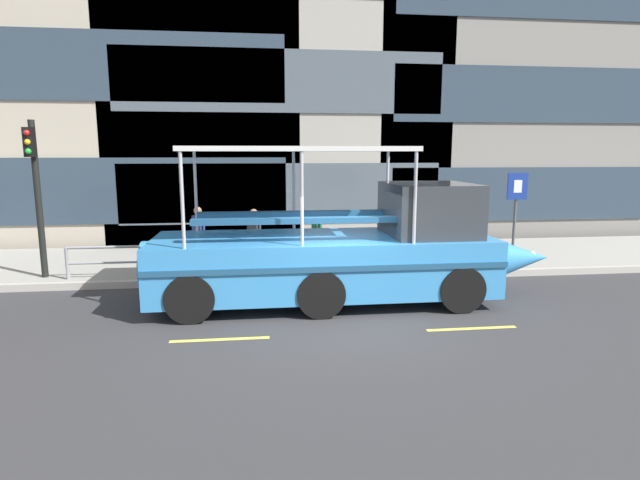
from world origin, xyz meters
TOP-DOWN VIEW (x-y plane):
  - ground_plane at (0.00, 0.00)m, footprint 120.00×120.00m
  - sidewalk at (0.00, 5.60)m, footprint 32.00×4.80m
  - curb_edge at (0.00, 3.11)m, footprint 32.00×0.18m
  - lane_centreline at (-0.00, -0.85)m, footprint 25.80×0.12m
  - curb_guardrail at (-0.78, 3.45)m, footprint 11.51×0.09m
  - traffic_light_pole at (-7.17, 3.73)m, footprint 0.24×0.46m
  - parking_sign at (5.71, 3.94)m, footprint 0.60×0.12m
  - duck_tour_boat at (0.33, 1.33)m, footprint 9.38×2.62m
  - pedestrian_near_bow at (3.29, 4.26)m, footprint 0.39×0.30m
  - pedestrian_mid_left at (-0.03, 4.17)m, footprint 0.28×0.41m
  - pedestrian_mid_right at (-1.78, 4.51)m, footprint 0.40×0.32m
  - pedestrian_near_stern at (-3.37, 4.97)m, footprint 0.40×0.33m

SIDE VIEW (x-z plane):
  - ground_plane at x=0.00m, z-range 0.00..0.00m
  - lane_centreline at x=0.00m, z-range 0.00..0.01m
  - sidewalk at x=0.00m, z-range 0.00..0.18m
  - curb_edge at x=0.00m, z-range 0.00..0.18m
  - curb_guardrail at x=-0.78m, z-range 0.33..1.17m
  - pedestrian_mid_left at x=-0.03m, z-range 0.34..1.89m
  - pedestrian_near_bow at x=3.29m, z-range 0.34..1.90m
  - duck_tour_boat at x=0.33m, z-range -0.61..2.88m
  - pedestrian_mid_right at x=-1.78m, z-range 0.35..1.97m
  - pedestrian_near_stern at x=-3.37m, z-range 0.35..2.01m
  - parking_sign at x=5.71m, z-range 0.65..3.26m
  - traffic_light_pole at x=-7.17m, z-range 0.61..4.59m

